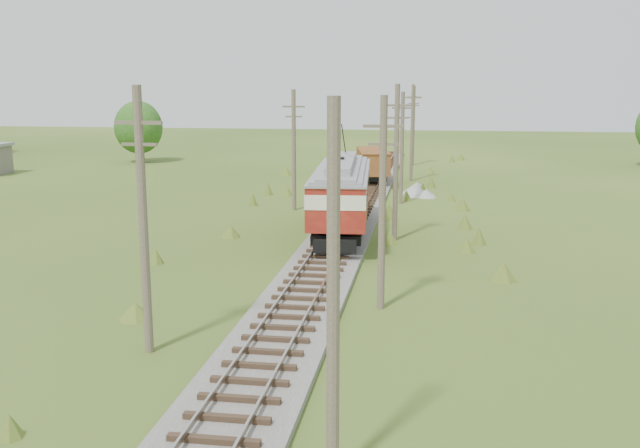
# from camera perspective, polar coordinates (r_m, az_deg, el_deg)

# --- Properties ---
(railbed_main) EXTENTS (3.60, 96.00, 0.57)m
(railbed_main) POSITION_cam_1_polar(r_m,az_deg,el_deg) (45.11, 2.12, -0.10)
(railbed_main) COLOR #605B54
(railbed_main) RESTS_ON ground
(streetcar) EXTENTS (4.09, 13.60, 6.17)m
(streetcar) POSITION_cam_1_polar(r_m,az_deg,el_deg) (42.25, 1.75, 2.74)
(streetcar) COLOR black
(streetcar) RESTS_ON ground
(gondola) EXTENTS (3.73, 8.01, 2.56)m
(gondola) POSITION_cam_1_polar(r_m,az_deg,el_deg) (64.84, 4.24, 4.92)
(gondola) COLOR black
(gondola) RESTS_ON ground
(gravel_pile) EXTENTS (3.05, 3.24, 1.11)m
(gravel_pile) POSITION_cam_1_polar(r_m,az_deg,el_deg) (58.58, 7.88, 2.76)
(gravel_pile) COLOR gray
(gravel_pile) RESTS_ON ground
(utility_pole_r_1) EXTENTS (0.30, 0.30, 8.80)m
(utility_pole_r_1) POSITION_cam_1_polar(r_m,az_deg,el_deg) (15.77, 1.06, -5.96)
(utility_pole_r_1) COLOR brown
(utility_pole_r_1) RESTS_ON ground
(utility_pole_r_2) EXTENTS (1.60, 0.30, 8.60)m
(utility_pole_r_2) POSITION_cam_1_polar(r_m,az_deg,el_deg) (28.37, 5.01, 1.79)
(utility_pole_r_2) COLOR brown
(utility_pole_r_2) RESTS_ON ground
(utility_pole_r_3) EXTENTS (1.60, 0.30, 9.00)m
(utility_pole_r_3) POSITION_cam_1_polar(r_m,az_deg,el_deg) (41.21, 6.11, 5.01)
(utility_pole_r_3) COLOR brown
(utility_pole_r_3) RESTS_ON ground
(utility_pole_r_4) EXTENTS (1.60, 0.30, 8.40)m
(utility_pole_r_4) POSITION_cam_1_polar(r_m,az_deg,el_deg) (54.18, 6.57, 6.16)
(utility_pole_r_4) COLOR brown
(utility_pole_r_4) RESTS_ON ground
(utility_pole_r_5) EXTENTS (1.60, 0.30, 8.90)m
(utility_pole_r_5) POSITION_cam_1_polar(r_m,az_deg,el_deg) (67.10, 7.38, 7.33)
(utility_pole_r_5) COLOR brown
(utility_pole_r_5) RESTS_ON ground
(utility_pole_r_6) EXTENTS (1.60, 0.30, 8.70)m
(utility_pole_r_6) POSITION_cam_1_polar(r_m,az_deg,el_deg) (80.08, 7.49, 7.87)
(utility_pole_r_6) COLOR brown
(utility_pole_r_6) RESTS_ON ground
(utility_pole_l_a) EXTENTS (1.60, 0.30, 9.00)m
(utility_pole_l_a) POSITION_cam_1_polar(r_m,az_deg,el_deg) (24.24, -13.97, 0.36)
(utility_pole_l_a) COLOR brown
(utility_pole_l_a) RESTS_ON ground
(utility_pole_l_b) EXTENTS (1.60, 0.30, 8.60)m
(utility_pole_l_b) POSITION_cam_1_polar(r_m,az_deg,el_deg) (51.06, -2.10, 6.03)
(utility_pole_l_b) COLOR brown
(utility_pole_l_b) RESTS_ON ground
(tree_mid_a) EXTENTS (5.46, 5.46, 7.03)m
(tree_mid_a) POSITION_cam_1_polar(r_m,az_deg,el_deg) (84.82, -14.32, 7.50)
(tree_mid_a) COLOR #38281C
(tree_mid_a) RESTS_ON ground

